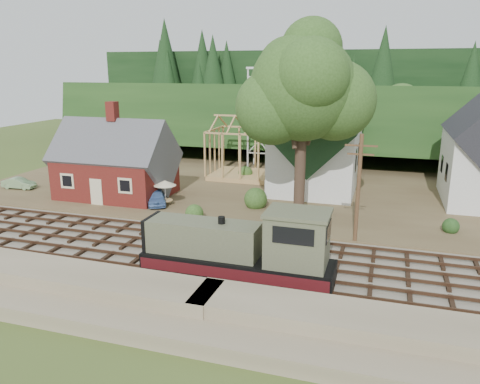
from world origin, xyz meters
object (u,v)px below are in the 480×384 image
(locomotive, at_px, (244,250))
(car_green, at_px, (19,183))
(car_blue, at_px, (156,197))
(patio_set, at_px, (165,184))

(locomotive, relative_size, car_green, 3.30)
(car_blue, xyz_separation_m, car_green, (-16.12, 0.92, -0.10))
(locomotive, distance_m, car_blue, 17.19)
(car_green, bearing_deg, patio_set, -97.10)
(car_blue, bearing_deg, locomotive, -75.19)
(car_blue, height_order, patio_set, patio_set)
(car_blue, xyz_separation_m, patio_set, (0.83, 0.16, 1.25))
(locomotive, height_order, car_green, locomotive)
(locomotive, bearing_deg, car_green, 154.98)
(car_green, xyz_separation_m, patio_set, (16.95, -0.76, 1.36))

